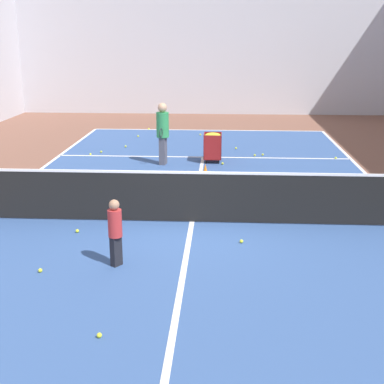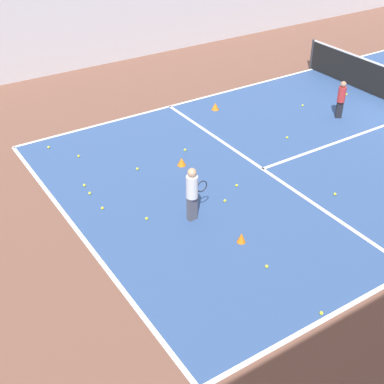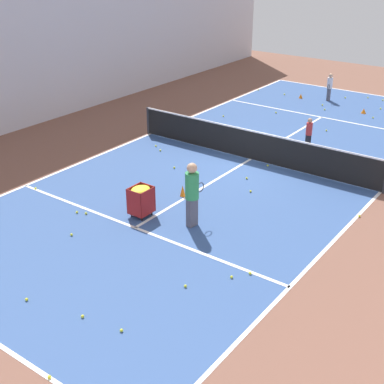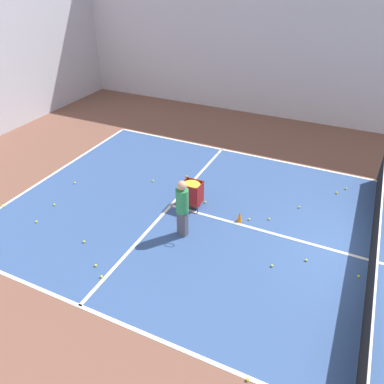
# 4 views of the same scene
# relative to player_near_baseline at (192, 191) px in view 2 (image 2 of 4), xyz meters

# --- Properties ---
(line_baseline_near) EXTENTS (9.33, 0.10, 0.00)m
(line_baseline_near) POSITION_rel_player_near_baseline_xyz_m (-0.85, -2.34, -0.75)
(line_baseline_near) COLOR white
(line_baseline_near) RESTS_ON ground
(line_sideline_left) EXTENTS (0.10, 22.47, 0.00)m
(line_sideline_left) POSITION_rel_player_near_baseline_xyz_m (-5.52, 8.89, -0.75)
(line_sideline_left) COLOR white
(line_sideline_left) RESTS_ON ground
(line_service_near) EXTENTS (9.33, 0.10, 0.00)m
(line_service_near) POSITION_rel_player_near_baseline_xyz_m (-0.85, 2.71, -0.75)
(line_service_near) COLOR white
(line_service_near) RESTS_ON ground
(player_near_baseline) EXTENTS (0.28, 0.59, 1.32)m
(player_near_baseline) POSITION_rel_player_near_baseline_xyz_m (0.00, 0.00, 0.00)
(player_near_baseline) COLOR #4C4C56
(player_near_baseline) RESTS_ON ground
(child_midcourt) EXTENTS (0.33, 0.33, 1.17)m
(child_midcourt) POSITION_rel_player_near_baseline_xyz_m (-2.01, 6.63, -0.08)
(child_midcourt) COLOR black
(child_midcourt) RESTS_ON ground
(training_cone_0) EXTENTS (0.23, 0.23, 0.22)m
(training_cone_0) POSITION_rel_player_near_baseline_xyz_m (-2.15, 1.06, -0.64)
(training_cone_0) COLOR orange
(training_cone_0) RESTS_ON ground
(training_cone_1) EXTENTS (0.23, 0.23, 0.22)m
(training_cone_1) POSITION_rel_player_near_baseline_xyz_m (-4.53, 3.79, -0.64)
(training_cone_1) COLOR orange
(training_cone_1) RESTS_ON ground
(training_cone_2) EXTENTS (0.19, 0.19, 0.23)m
(training_cone_2) POSITION_rel_player_near_baseline_xyz_m (1.26, 0.42, -0.64)
(training_cone_2) COLOR orange
(training_cone_2) RESTS_ON ground
(tennis_ball_8) EXTENTS (0.07, 0.07, 0.07)m
(tennis_ball_8) POSITION_rel_player_near_baseline_xyz_m (-2.17, -1.52, -0.72)
(tennis_ball_8) COLOR yellow
(tennis_ball_8) RESTS_ON ground
(tennis_ball_9) EXTENTS (0.07, 0.07, 0.07)m
(tennis_ball_9) POSITION_rel_player_near_baseline_xyz_m (-2.57, -1.49, -0.72)
(tennis_ball_9) COLOR yellow
(tennis_ball_9) RESTS_ON ground
(tennis_ball_16) EXTENTS (0.07, 0.07, 0.07)m
(tennis_ball_16) POSITION_rel_player_near_baseline_xyz_m (1.05, 3.38, -0.72)
(tennis_ball_16) COLOR yellow
(tennis_ball_16) RESTS_ON ground
(tennis_ball_18) EXTENTS (0.07, 0.07, 0.07)m
(tennis_ball_18) POSITION_rel_player_near_baseline_xyz_m (-3.21, 6.28, -0.72)
(tennis_ball_18) COLOR yellow
(tennis_ball_18) RESTS_ON ground
(tennis_ball_23) EXTENTS (0.07, 0.07, 0.07)m
(tennis_ball_23) POSITION_rel_player_near_baseline_xyz_m (-4.01, -1.04, -0.72)
(tennis_ball_23) COLOR yellow
(tennis_ball_23) RESTS_ON ground
(tennis_ball_25) EXTENTS (0.07, 0.07, 0.07)m
(tennis_ball_25) POSITION_rel_player_near_baseline_xyz_m (-2.75, 1.55, -0.72)
(tennis_ball_25) COLOR yellow
(tennis_ball_25) RESTS_ON ground
(tennis_ball_26) EXTENTS (0.07, 0.07, 0.07)m
(tennis_ball_26) POSITION_rel_player_near_baseline_xyz_m (-0.53, 1.64, -0.72)
(tennis_ball_26) COLOR yellow
(tennis_ball_26) RESTS_ON ground
(tennis_ball_27) EXTENTS (0.07, 0.07, 0.07)m
(tennis_ball_27) POSITION_rel_player_near_baseline_xyz_m (-4.92, -1.54, -0.72)
(tennis_ball_27) COLOR yellow
(tennis_ball_27) RESTS_ON ground
(tennis_ball_28) EXTENTS (0.07, 0.07, 0.07)m
(tennis_ball_28) POSITION_rel_player_near_baseline_xyz_m (2.18, 0.34, -0.72)
(tennis_ball_28) COLOR yellow
(tennis_ball_28) RESTS_ON ground
(tennis_ball_29) EXTENTS (0.07, 0.07, 0.07)m
(tennis_ball_29) POSITION_rel_player_near_baseline_xyz_m (-5.57, 10.85, -0.72)
(tennis_ball_29) COLOR yellow
(tennis_ball_29) RESTS_ON ground
(tennis_ball_30) EXTENTS (0.07, 0.07, 0.07)m
(tennis_ball_30) POSITION_rel_player_near_baseline_xyz_m (-1.43, -1.54, -0.72)
(tennis_ball_30) COLOR yellow
(tennis_ball_30) RESTS_ON ground
(tennis_ball_32) EXTENTS (0.07, 0.07, 0.07)m
(tennis_ball_32) POSITION_rel_player_near_baseline_xyz_m (-1.79, 4.38, -0.72)
(tennis_ball_32) COLOR yellow
(tennis_ball_32) RESTS_ON ground
(tennis_ball_33) EXTENTS (0.07, 0.07, 0.07)m
(tennis_ball_33) POSITION_rel_player_near_baseline_xyz_m (-0.52, -0.88, -0.72)
(tennis_ball_33) COLOR yellow
(tennis_ball_33) RESTS_ON ground
(tennis_ball_34) EXTENTS (0.07, 0.07, 0.07)m
(tennis_ball_34) POSITION_rel_player_near_baseline_xyz_m (-0.15, 1.01, -0.72)
(tennis_ball_34) COLOR yellow
(tennis_ball_34) RESTS_ON ground
(tennis_ball_35) EXTENTS (0.07, 0.07, 0.07)m
(tennis_ball_35) POSITION_rel_player_near_baseline_xyz_m (3.69, 0.36, -0.72)
(tennis_ball_35) COLOR yellow
(tennis_ball_35) RESTS_ON ground
(tennis_ball_36) EXTENTS (0.07, 0.07, 0.07)m
(tennis_ball_36) POSITION_rel_player_near_baseline_xyz_m (-3.09, 8.13, -0.72)
(tennis_ball_36) COLOR yellow
(tennis_ball_36) RESTS_ON ground
(tennis_ball_37) EXTENTS (0.07, 0.07, 0.07)m
(tennis_ball_37) POSITION_rel_player_near_baseline_xyz_m (-2.56, -0.03, -0.72)
(tennis_ball_37) COLOR yellow
(tennis_ball_37) RESTS_ON ground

